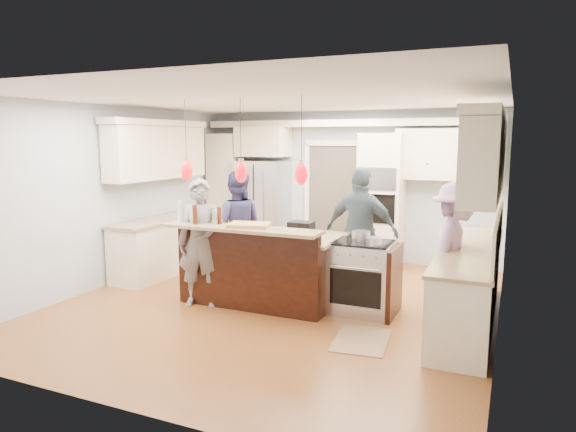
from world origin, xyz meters
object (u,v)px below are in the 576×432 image
object	(u,v)px
refrigerator	(262,208)
person_bar_end	(201,243)
kitchen_island	(263,266)
island_range	(365,277)
person_far_left	(237,226)

from	to	relation	value
refrigerator	person_bar_end	xyz separation A→B (m)	(0.65, -3.09, -0.05)
refrigerator	person_bar_end	size ratio (longest dim) A/B	1.06
kitchen_island	island_range	xyz separation A→B (m)	(1.41, 0.08, -0.03)
kitchen_island	refrigerator	bearing A→B (deg)	116.91
person_far_left	kitchen_island	bearing A→B (deg)	115.21
refrigerator	person_far_left	size ratio (longest dim) A/B	1.05
refrigerator	kitchen_island	bearing A→B (deg)	-63.09
refrigerator	person_far_left	world-z (taller)	refrigerator
refrigerator	person_far_left	distance (m)	1.85
person_far_left	island_range	bearing A→B (deg)	140.32
island_range	refrigerator	bearing A→B (deg)	137.41
island_range	person_far_left	world-z (taller)	person_far_left
kitchen_island	person_far_left	xyz separation A→B (m)	(-0.85, 0.78, 0.37)
kitchen_island	person_far_left	size ratio (longest dim) A/B	1.23
refrigerator	person_far_left	xyz separation A→B (m)	(0.45, -1.79, -0.04)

